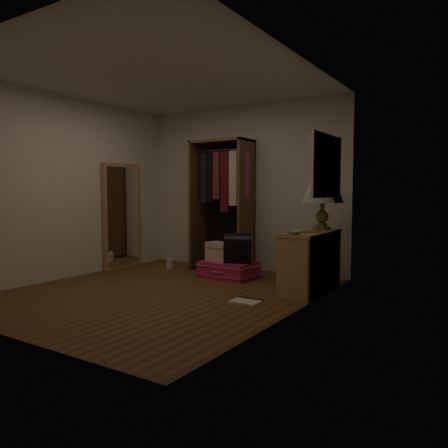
# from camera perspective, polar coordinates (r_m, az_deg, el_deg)

# --- Properties ---
(ground) EXTENTS (4.00, 4.00, 0.00)m
(ground) POSITION_cam_1_polar(r_m,az_deg,el_deg) (5.53, -8.05, -8.78)
(ground) COLOR #523417
(ground) RESTS_ON ground
(room_walls) EXTENTS (3.52, 4.02, 2.60)m
(room_walls) POSITION_cam_1_polar(r_m,az_deg,el_deg) (5.38, -7.29, 6.95)
(room_walls) COLOR beige
(room_walls) RESTS_ON ground
(console_bookshelf) EXTENTS (0.42, 1.12, 0.75)m
(console_bookshelf) POSITION_cam_1_polar(r_m,az_deg,el_deg) (5.56, 11.35, -4.63)
(console_bookshelf) COLOR #AA8552
(console_bookshelf) RESTS_ON ground
(open_wardrobe) EXTENTS (0.95, 0.50, 2.05)m
(open_wardrobe) POSITION_cam_1_polar(r_m,az_deg,el_deg) (6.95, 0.00, 4.02)
(open_wardrobe) COLOR brown
(open_wardrobe) RESTS_ON ground
(floor_mirror) EXTENTS (0.06, 0.80, 1.70)m
(floor_mirror) POSITION_cam_1_polar(r_m,az_deg,el_deg) (7.30, -13.15, 1.03)
(floor_mirror) COLOR #AE7954
(floor_mirror) RESTS_ON ground
(pink_suitcase) EXTENTS (0.80, 0.59, 0.24)m
(pink_suitcase) POSITION_cam_1_polar(r_m,az_deg,el_deg) (6.36, 0.59, -5.94)
(pink_suitcase) COLOR #CB185B
(pink_suitcase) RESTS_ON ground
(train_case) EXTENTS (0.44, 0.35, 0.28)m
(train_case) POSITION_cam_1_polar(r_m,az_deg,el_deg) (6.40, -0.49, -3.57)
(train_case) COLOR #C2B394
(train_case) RESTS_ON pink_suitcase
(black_bag) EXTENTS (0.45, 0.38, 0.42)m
(black_bag) POSITION_cam_1_polar(r_m,az_deg,el_deg) (6.20, 1.90, -3.08)
(black_bag) COLOR black
(black_bag) RESTS_ON pink_suitcase
(table_lamp) EXTENTS (0.72, 0.72, 0.68)m
(table_lamp) POSITION_cam_1_polar(r_m,az_deg,el_deg) (5.81, 12.74, 4.19)
(table_lamp) COLOR #4E5629
(table_lamp) RESTS_ON console_bookshelf
(brass_tray) EXTENTS (0.36, 0.36, 0.02)m
(brass_tray) POSITION_cam_1_polar(r_m,az_deg,el_deg) (5.39, 10.95, -0.99)
(brass_tray) COLOR #AA8F41
(brass_tray) RESTS_ON console_bookshelf
(ceramic_bowl) EXTENTS (0.22, 0.22, 0.04)m
(ceramic_bowl) POSITION_cam_1_polar(r_m,az_deg,el_deg) (5.11, 9.08, -1.10)
(ceramic_bowl) COLOR #9FBD9D
(ceramic_bowl) RESTS_ON console_bookshelf
(white_jug) EXTENTS (0.13, 0.13, 0.19)m
(white_jug) POSITION_cam_1_polar(r_m,az_deg,el_deg) (7.15, -7.11, -5.16)
(white_jug) COLOR silver
(white_jug) RESTS_ON ground
(floor_book) EXTENTS (0.32, 0.26, 0.03)m
(floor_book) POSITION_cam_1_polar(r_m,az_deg,el_deg) (4.98, 3.01, -10.06)
(floor_book) COLOR beige
(floor_book) RESTS_ON ground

